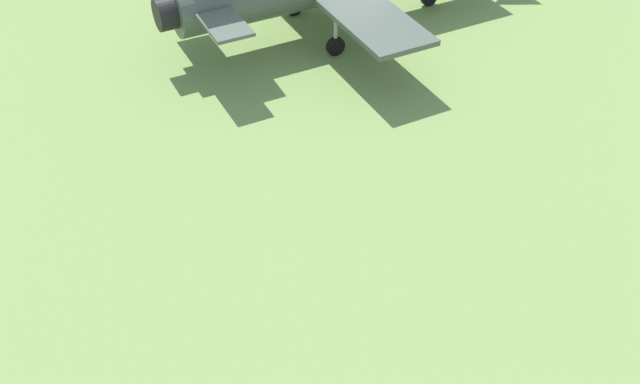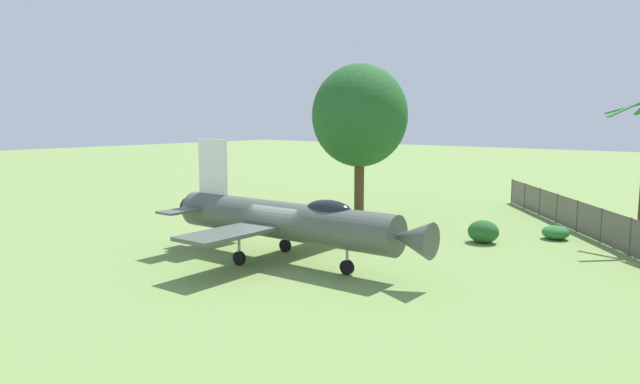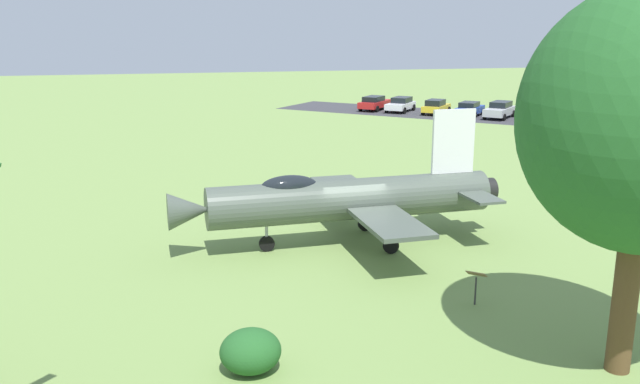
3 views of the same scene
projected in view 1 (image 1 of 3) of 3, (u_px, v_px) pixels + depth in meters
The scene contains 1 object.
ground_plane at pixel (344, 26), 23.63m from camera, with size 200.00×200.00×0.00m, color #75934C.
Camera 1 is at (9.78, 19.10, 11.38)m, focal length 39.51 mm.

